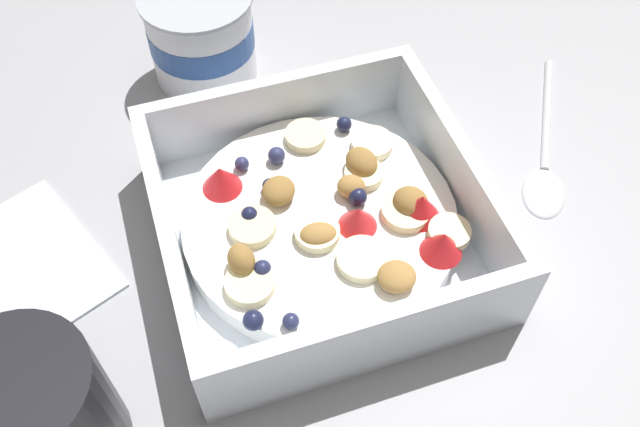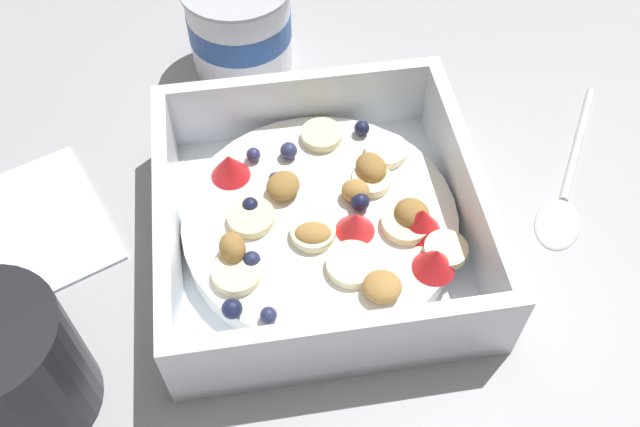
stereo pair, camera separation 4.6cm
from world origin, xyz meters
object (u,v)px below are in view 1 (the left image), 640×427
at_px(fruit_bowl, 322,222).
at_px(yogurt_cup, 201,36).
at_px(coffee_mug, 36,414).
at_px(spoon, 546,164).
at_px(folded_napkin, 5,277).

distance_m(fruit_bowl, yogurt_cup, 0.20).
relative_size(yogurt_cup, coffee_mug, 0.84).
relative_size(spoon, coffee_mug, 1.48).
bearing_deg(folded_napkin, spoon, -3.99).
xyz_separation_m(coffee_mug, folded_napkin, (-0.02, 0.13, -0.04)).
bearing_deg(fruit_bowl, coffee_mug, -155.06).
height_order(fruit_bowl, folded_napkin, fruit_bowl).
bearing_deg(fruit_bowl, folded_napkin, 170.17).
height_order(yogurt_cup, folded_napkin, yogurt_cup).
bearing_deg(coffee_mug, folded_napkin, 101.08).
relative_size(spoon, folded_napkin, 1.32).
xyz_separation_m(spoon, yogurt_cup, (-0.22, 0.19, 0.04)).
distance_m(spoon, coffee_mug, 0.39).
relative_size(coffee_mug, folded_napkin, 0.89).
height_order(fruit_bowl, coffee_mug, coffee_mug).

